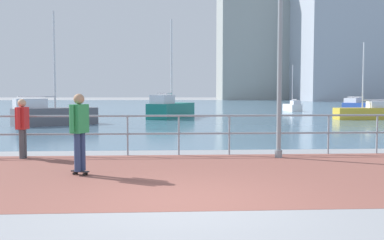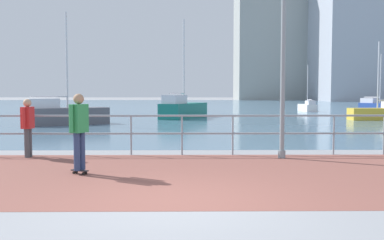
# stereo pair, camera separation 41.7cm
# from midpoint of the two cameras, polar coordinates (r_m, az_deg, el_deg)

# --- Properties ---
(ground) EXTENTS (220.00, 220.00, 0.00)m
(ground) POSITION_cam_midpoint_polar(r_m,az_deg,el_deg) (46.64, -0.61, 1.54)
(ground) COLOR gray
(brick_paving) EXTENTS (28.00, 5.64, 0.01)m
(brick_paving) POSITION_cam_midpoint_polar(r_m,az_deg,el_deg) (9.08, -0.21, -7.24)
(brick_paving) COLOR brown
(brick_paving) RESTS_ON ground
(harbor_water) EXTENTS (180.00, 88.00, 0.00)m
(harbor_water) POSITION_cam_midpoint_polar(r_m,az_deg,el_deg) (56.76, -0.63, 1.92)
(harbor_water) COLOR slate
(harbor_water) RESTS_ON ground
(waterfront_railing) EXTENTS (25.25, 0.06, 1.12)m
(waterfront_railing) POSITION_cam_midpoint_polar(r_m,az_deg,el_deg) (11.78, -0.33, -0.97)
(waterfront_railing) COLOR #8C99A3
(waterfront_railing) RESTS_ON ground
(lamppost) EXTENTS (0.59, 0.72, 5.58)m
(lamppost) POSITION_cam_midpoint_polar(r_m,az_deg,el_deg) (11.40, 12.78, 10.46)
(lamppost) COLOR gray
(lamppost) RESTS_ON ground
(skateboarder) EXTENTS (0.41, 0.53, 1.70)m
(skateboarder) POSITION_cam_midpoint_polar(r_m,az_deg,el_deg) (9.23, -13.55, -0.80)
(skateboarder) COLOR black
(skateboarder) RESTS_ON ground
(bystander) EXTENTS (0.26, 0.55, 1.56)m
(bystander) POSITION_cam_midpoint_polar(r_m,az_deg,el_deg) (12.10, -20.10, -0.41)
(bystander) COLOR #4C4C51
(bystander) RESTS_ON ground
(sailboat_teal) EXTENTS (1.01, 3.05, 4.26)m
(sailboat_teal) POSITION_cam_midpoint_polar(r_m,az_deg,el_deg) (40.84, 15.40, 1.68)
(sailboat_teal) COLOR white
(sailboat_teal) RESTS_ON ground
(sailboat_red) EXTENTS (2.85, 3.73, 5.15)m
(sailboat_red) POSITION_cam_midpoint_polar(r_m,az_deg,el_deg) (41.91, 23.81, 1.67)
(sailboat_red) COLOR #284799
(sailboat_red) RESTS_ON ground
(sailboat_gray) EXTENTS (3.32, 4.89, 6.62)m
(sailboat_gray) POSITION_cam_midpoint_polar(r_m,az_deg,el_deg) (28.81, -0.82, 1.49)
(sailboat_gray) COLOR #197266
(sailboat_gray) RESTS_ON ground
(sailboat_ivory) EXTENTS (3.54, 1.24, 4.91)m
(sailboat_ivory) POSITION_cam_midpoint_polar(r_m,az_deg,el_deg) (29.52, 24.02, 0.91)
(sailboat_ivory) COLOR gold
(sailboat_ivory) RESTS_ON ground
(sailboat_blue) EXTENTS (4.32, 3.34, 5.98)m
(sailboat_blue) POSITION_cam_midpoint_polar(r_m,az_deg,el_deg) (23.80, -16.09, 0.75)
(sailboat_blue) COLOR #595960
(sailboat_blue) RESTS_ON ground
(tower_brick) EXTENTS (17.30, 12.98, 34.06)m
(tower_brick) POSITION_cam_midpoint_polar(r_m,az_deg,el_deg) (107.91, 10.70, 11.30)
(tower_brick) COLOR #939993
(tower_brick) RESTS_ON ground
(tower_beige) EXTENTS (15.65, 17.50, 27.34)m
(tower_beige) POSITION_cam_midpoint_polar(r_m,az_deg,el_deg) (97.93, 20.98, 9.94)
(tower_beige) COLOR #A3A8B2
(tower_beige) RESTS_ON ground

